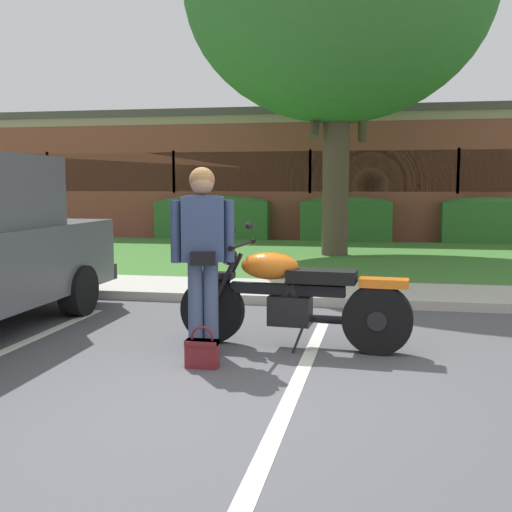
% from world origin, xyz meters
% --- Properties ---
extents(ground_plane, '(140.00, 140.00, 0.00)m').
position_xyz_m(ground_plane, '(0.00, 0.00, 0.00)').
color(ground_plane, '#4C4C51').
extents(curb_strip, '(60.00, 0.20, 0.12)m').
position_xyz_m(curb_strip, '(0.00, 3.21, 0.06)').
color(curb_strip, '#B7B2A8').
rests_on(curb_strip, ground).
extents(concrete_walk, '(60.00, 1.50, 0.08)m').
position_xyz_m(concrete_walk, '(0.00, 4.06, 0.04)').
color(concrete_walk, '#B7B2A8').
rests_on(concrete_walk, ground).
extents(grass_lawn, '(60.00, 7.07, 0.06)m').
position_xyz_m(grass_lawn, '(0.00, 8.35, 0.03)').
color(grass_lawn, '#3D752D').
rests_on(grass_lawn, ground).
extents(stall_stripe_1, '(0.22, 4.40, 0.01)m').
position_xyz_m(stall_stripe_1, '(0.13, 0.20, 0.00)').
color(stall_stripe_1, silver).
rests_on(stall_stripe_1, ground).
extents(motorcycle, '(2.24, 0.82, 1.18)m').
position_xyz_m(motorcycle, '(0.05, 1.10, 0.48)').
color(motorcycle, black).
rests_on(motorcycle, ground).
extents(rider_person, '(0.56, 0.36, 1.70)m').
position_xyz_m(rider_person, '(-0.81, 0.73, 0.99)').
color(rider_person, black).
rests_on(rider_person, ground).
extents(handbag, '(0.28, 0.13, 0.36)m').
position_xyz_m(handbag, '(-0.71, 0.31, 0.14)').
color(handbag, maroon).
rests_on(handbag, ground).
extents(hedge_left, '(3.20, 0.90, 1.24)m').
position_xyz_m(hedge_left, '(-3.66, 12.25, 0.65)').
color(hedge_left, '#336B2D').
rests_on(hedge_left, ground).
extents(hedge_center_left, '(2.41, 0.90, 1.24)m').
position_xyz_m(hedge_center_left, '(0.05, 12.25, 0.65)').
color(hedge_center_left, '#336B2D').
rests_on(hedge_center_left, ground).
extents(hedge_center_right, '(2.50, 0.90, 1.24)m').
position_xyz_m(hedge_center_right, '(3.75, 12.25, 0.65)').
color(hedge_center_right, '#336B2D').
rests_on(hedge_center_right, ground).
extents(brick_building, '(23.11, 10.16, 3.68)m').
position_xyz_m(brick_building, '(-0.96, 17.39, 1.84)').
color(brick_building, brown).
rests_on(brick_building, ground).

